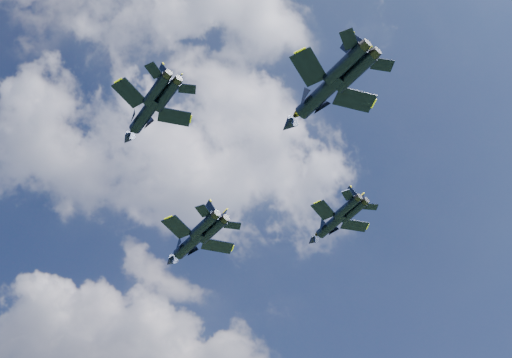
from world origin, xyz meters
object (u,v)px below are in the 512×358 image
object	(u,v)px
jet_left	(144,116)
jet_slot	(317,98)
jet_right	(330,225)
jet_lead	(188,245)

from	to	relation	value
jet_left	jet_slot	size ratio (longest dim) A/B	0.85
jet_right	jet_slot	bearing A→B (deg)	-133.22
jet_lead	jet_left	xyz separation A→B (m)	(-7.54, -24.93, 2.14)
jet_left	jet_right	size ratio (longest dim) A/B	1.04
jet_lead	jet_right	world-z (taller)	jet_right
jet_slot	jet_left	bearing A→B (deg)	132.83
jet_left	jet_right	bearing A→B (deg)	2.72
jet_lead	jet_left	size ratio (longest dim) A/B	1.13
jet_lead	jet_slot	size ratio (longest dim) A/B	0.96
jet_left	jet_slot	bearing A→B (deg)	-44.49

